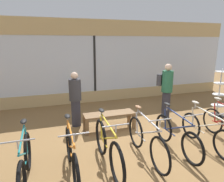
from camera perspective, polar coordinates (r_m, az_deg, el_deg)
ground_plane at (r=4.89m, az=5.95°, el=-15.17°), size 24.00×24.00×0.00m
shop_back_wall at (r=7.89m, az=-5.02°, el=8.49°), size 12.00×0.08×3.20m
bicycle_far_left at (r=3.81m, az=-23.60°, el=-18.55°), size 0.46×1.71×1.04m
bicycle_left at (r=3.80m, az=-11.42°, el=-17.72°), size 0.46×1.76×1.04m
bicycle_center_left at (r=3.96m, az=-1.24°, el=-15.74°), size 0.46×1.79×1.06m
bicycle_center at (r=4.28m, az=9.71°, el=-13.74°), size 0.46×1.74×1.04m
bicycle_center_right at (r=4.70m, az=17.85°, el=-11.93°), size 0.46×1.69×1.02m
bicycle_right at (r=5.09m, az=25.26°, el=-10.63°), size 0.46×1.70×1.01m
accessory_rack at (r=7.32m, az=28.18°, el=-1.43°), size 0.48×0.48×1.56m
display_bench at (r=5.51m, az=-0.74°, el=-7.20°), size 1.40×0.44×0.47m
customer_near_rack at (r=5.71m, az=-10.42°, el=-2.11°), size 0.34×0.34×1.57m
customer_by_window at (r=6.51m, az=15.25°, el=0.58°), size 0.53×0.55×1.72m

